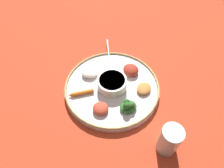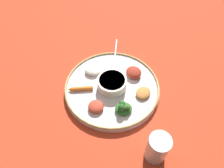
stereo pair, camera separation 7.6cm
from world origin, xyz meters
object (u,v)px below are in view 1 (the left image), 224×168
center_bowl (112,83)px  drinking_glass (169,141)px  greens_pile (128,106)px  spoon (109,59)px  carrot_near_spoon (81,93)px

center_bowl → drinking_glass: size_ratio=0.96×
greens_pile → drinking_glass: bearing=-88.4°
greens_pile → center_bowl: bearing=79.7°
center_bowl → spoon: 0.14m
carrot_near_spoon → drinking_glass: drinking_glass is taller
greens_pile → carrot_near_spoon: bearing=119.7°
carrot_near_spoon → spoon: bearing=19.9°
center_bowl → greens_pile: (-0.02, -0.11, -0.01)m
spoon → drinking_glass: (-0.09, -0.39, 0.02)m
greens_pile → carrot_near_spoon: (-0.09, 0.15, -0.01)m
center_bowl → spoon: center_bowl is taller
spoon → carrot_near_spoon: (-0.18, -0.07, 0.00)m
center_bowl → carrot_near_spoon: 0.12m
drinking_glass → center_bowl: bearing=87.0°
greens_pile → carrot_near_spoon: 0.17m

